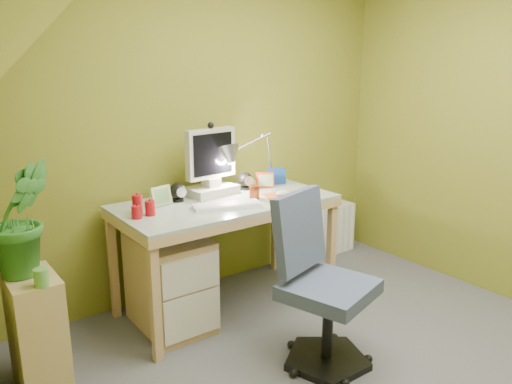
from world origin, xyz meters
TOP-DOWN VIEW (x-y plane):
  - floor at (0.00, 0.00)m, footprint 3.20×3.20m
  - wall_back at (0.00, 1.60)m, footprint 3.20×0.01m
  - wall_left at (-1.60, 0.00)m, footprint 0.01×3.20m
  - slope_ceiling at (-1.00, 0.00)m, footprint 1.10×3.20m
  - desk at (-0.12, 1.18)m, footprint 1.45×0.73m
  - monitor at (-0.12, 1.36)m, footprint 0.37×0.24m
  - speaker_left at (-0.39, 1.34)m, footprint 0.12×0.12m
  - speaker_right at (0.15, 1.34)m, footprint 0.13×0.13m
  - keyboard at (-0.20, 1.04)m, footprint 0.45×0.26m
  - mousepad at (0.26, 1.04)m, footprint 0.28×0.23m
  - mouse at (0.26, 1.04)m, footprint 0.13×0.10m
  - amber_tumbler at (0.06, 1.10)m, footprint 0.07×0.07m
  - candle_cluster at (-0.72, 1.19)m, footprint 0.16×0.14m
  - photo_frame_red at (0.30, 1.30)m, footprint 0.12×0.08m
  - photo_frame_blue at (0.44, 1.34)m, footprint 0.14×0.08m
  - photo_frame_green at (-0.52, 1.32)m, footprint 0.15×0.05m
  - desk_lamp at (0.33, 1.36)m, footprint 0.56×0.29m
  - side_ledge at (-1.40, 1.00)m, footprint 0.23×0.36m
  - potted_plant at (-1.40, 1.05)m, footprint 0.36×0.30m
  - green_cup at (-1.38, 0.85)m, footprint 0.08×0.08m
  - task_chair at (-0.04, 0.27)m, footprint 0.65×0.65m
  - radiator at (1.19, 1.50)m, footprint 0.44×0.18m

SIDE VIEW (x-z plane):
  - floor at x=0.00m, z-range -0.01..0.00m
  - radiator at x=1.19m, z-range 0.00..0.44m
  - side_ledge at x=-1.40m, z-range 0.00..0.63m
  - desk at x=-0.12m, z-range 0.00..0.77m
  - task_chair at x=-0.04m, z-range 0.00..0.94m
  - green_cup at x=-1.38m, z-range 0.63..0.72m
  - mousepad at x=0.26m, z-range 0.77..0.78m
  - keyboard at x=-0.20m, z-range 0.77..0.80m
  - mouse at x=0.26m, z-range 0.77..0.81m
  - amber_tumbler at x=0.06m, z-range 0.77..0.86m
  - photo_frame_red at x=0.30m, z-range 0.77..0.89m
  - candle_cluster at x=-0.72m, z-range 0.77..0.89m
  - photo_frame_blue at x=0.44m, z-range 0.77..0.90m
  - photo_frame_green at x=-0.52m, z-range 0.77..0.90m
  - speaker_left at x=-0.39m, z-range 0.77..0.90m
  - speaker_right at x=0.15m, z-range 0.77..0.90m
  - potted_plant at x=-1.40m, z-range 0.63..1.22m
  - monitor at x=-0.12m, z-range 0.77..1.25m
  - desk_lamp at x=0.33m, z-range 0.77..1.35m
  - wall_back at x=0.00m, z-range 0.00..2.40m
  - wall_left at x=-1.60m, z-range 0.00..2.40m
  - slope_ceiling at x=-1.00m, z-range 1.30..2.40m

